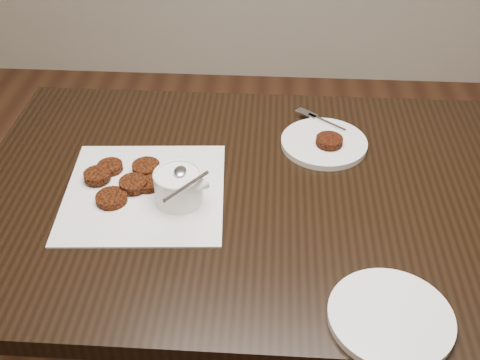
% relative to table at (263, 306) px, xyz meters
% --- Properties ---
extents(table, '(1.26, 0.81, 0.75)m').
position_rel_table_xyz_m(table, '(0.00, 0.00, 0.00)').
color(table, black).
rests_on(table, floor).
extents(napkin, '(0.35, 0.35, 0.00)m').
position_rel_table_xyz_m(napkin, '(-0.26, -0.02, 0.38)').
color(napkin, white).
rests_on(napkin, table).
extents(sauce_ramekin, '(0.14, 0.14, 0.14)m').
position_rel_table_xyz_m(sauce_ramekin, '(-0.18, -0.05, 0.45)').
color(sauce_ramekin, white).
rests_on(sauce_ramekin, napkin).
extents(patty_cluster, '(0.27, 0.27, 0.02)m').
position_rel_table_xyz_m(patty_cluster, '(-0.30, 0.00, 0.39)').
color(patty_cluster, '#61250C').
rests_on(patty_cluster, napkin).
extents(plate_with_patty, '(0.28, 0.28, 0.03)m').
position_rel_table_xyz_m(plate_with_patty, '(0.13, 0.17, 0.39)').
color(plate_with_patty, white).
rests_on(plate_with_patty, table).
extents(plate_empty, '(0.26, 0.26, 0.01)m').
position_rel_table_xyz_m(plate_empty, '(0.21, -0.33, 0.38)').
color(plate_empty, white).
rests_on(plate_empty, table).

